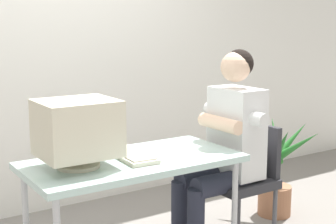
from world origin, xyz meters
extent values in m
cube|color=silver|center=(0.30, 1.40, 1.50)|extent=(8.00, 0.10, 3.00)
cylinder|color=#B7B7BC|center=(0.56, -0.25, 0.35)|extent=(0.04, 0.04, 0.70)
cylinder|color=#B7B7BC|center=(0.56, 0.25, 0.35)|extent=(0.04, 0.04, 0.70)
cube|color=silver|center=(0.00, 0.00, 0.72)|extent=(1.25, 0.62, 0.04)
cylinder|color=beige|center=(-0.33, 0.01, 0.75)|extent=(0.24, 0.24, 0.02)
cylinder|color=beige|center=(-0.33, 0.01, 0.78)|extent=(0.06, 0.06, 0.05)
cube|color=beige|center=(-0.33, 0.01, 0.95)|extent=(0.40, 0.36, 0.30)
cube|color=black|center=(-0.12, 0.01, 0.95)|extent=(0.01, 0.30, 0.25)
cube|color=beige|center=(0.00, 0.02, 0.75)|extent=(0.19, 0.42, 0.02)
cube|color=beige|center=(0.00, 0.02, 0.76)|extent=(0.16, 0.38, 0.01)
cylinder|color=#4C4C51|center=(1.00, -0.17, 0.21)|extent=(0.03, 0.03, 0.42)
cylinder|color=#4C4C51|center=(0.63, 0.19, 0.21)|extent=(0.03, 0.03, 0.42)
cylinder|color=#4C4C51|center=(1.00, 0.19, 0.21)|extent=(0.03, 0.03, 0.42)
cube|color=#2D2D33|center=(0.81, 0.01, 0.45)|extent=(0.42, 0.42, 0.06)
cube|color=#2D2D33|center=(1.01, 0.01, 0.65)|extent=(0.04, 0.38, 0.35)
cube|color=silver|center=(0.79, 0.01, 0.79)|extent=(0.22, 0.36, 0.59)
sphere|color=beige|center=(0.77, 0.01, 1.23)|extent=(0.20, 0.20, 0.20)
sphere|color=black|center=(0.80, 0.01, 1.25)|extent=(0.19, 0.19, 0.19)
cylinder|color=#262838|center=(0.60, -0.08, 0.50)|extent=(0.39, 0.14, 0.14)
cylinder|color=#262838|center=(0.60, 0.10, 0.50)|extent=(0.39, 0.14, 0.14)
cylinder|color=#262838|center=(0.40, 0.10, 0.25)|extent=(0.11, 0.11, 0.50)
cylinder|color=silver|center=(0.77, -0.20, 0.92)|extent=(0.09, 0.14, 0.09)
cylinder|color=silver|center=(0.77, 0.23, 0.92)|extent=(0.09, 0.14, 0.09)
cylinder|color=beige|center=(0.65, 0.01, 0.87)|extent=(0.09, 0.36, 0.09)
cylinder|color=#9E6647|center=(1.42, 0.25, 0.12)|extent=(0.26, 0.26, 0.24)
cylinder|color=brown|center=(1.42, 0.25, 0.35)|extent=(0.04, 0.04, 0.23)
cone|color=#286E2C|center=(1.55, 0.24, 0.58)|extent=(0.38, 0.12, 0.34)
cone|color=#286E2C|center=(1.50, 0.35, 0.59)|extent=(0.26, 0.32, 0.37)
cone|color=#286E2C|center=(1.35, 0.39, 0.54)|extent=(0.22, 0.40, 0.30)
cone|color=#286E2C|center=(1.31, 0.23, 0.59)|extent=(0.35, 0.13, 0.37)
cone|color=#286E2C|center=(1.36, 0.15, 0.59)|extent=(0.23, 0.33, 0.38)
cone|color=#286E2C|center=(1.51, 0.14, 0.57)|extent=(0.27, 0.35, 0.34)
camera|label=1|loc=(-1.35, -2.42, 1.51)|focal=52.95mm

